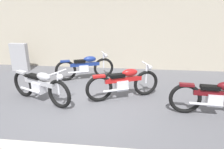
% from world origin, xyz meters
% --- Properties ---
extents(ground_plane, '(40.00, 40.00, 0.00)m').
position_xyz_m(ground_plane, '(0.00, 0.00, 0.00)').
color(ground_plane, '#56565B').
extents(building_wall, '(18.00, 0.30, 3.27)m').
position_xyz_m(building_wall, '(0.00, 3.56, 1.64)').
color(building_wall, '#B2A893').
rests_on(building_wall, ground_plane).
extents(stone_marker, '(0.68, 0.24, 1.09)m').
position_xyz_m(stone_marker, '(-3.19, 2.66, 0.54)').
color(stone_marker, '#9E9EA3').
rests_on(stone_marker, ground_plane).
extents(helmet, '(0.25, 0.25, 0.25)m').
position_xyz_m(helmet, '(-1.82, 1.59, 0.12)').
color(helmet, maroon).
rests_on(helmet, ground_plane).
extents(motorcycle_maroon, '(2.10, 0.59, 0.94)m').
position_xyz_m(motorcycle_maroon, '(3.13, -0.15, 0.45)').
color(motorcycle_maroon, black).
rests_on(motorcycle_maroon, ground_plane).
extents(motorcycle_blue, '(1.92, 0.91, 0.91)m').
position_xyz_m(motorcycle_blue, '(-0.42, 1.98, 0.44)').
color(motorcycle_blue, black).
rests_on(motorcycle_blue, ground_plane).
extents(motorcycle_red, '(1.93, 1.01, 0.93)m').
position_xyz_m(motorcycle_red, '(0.99, 0.55, 0.45)').
color(motorcycle_red, black).
rests_on(motorcycle_red, ground_plane).
extents(motorcycle_silver, '(1.95, 1.02, 0.94)m').
position_xyz_m(motorcycle_silver, '(-1.16, 0.08, 0.45)').
color(motorcycle_silver, black).
rests_on(motorcycle_silver, ground_plane).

